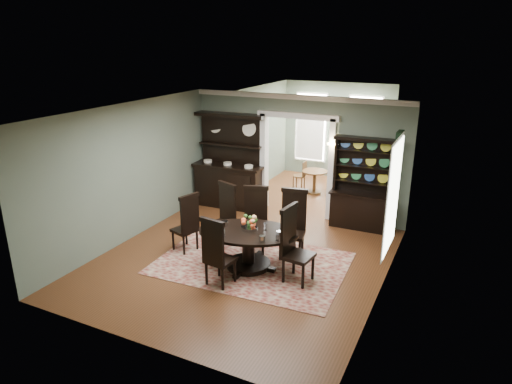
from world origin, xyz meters
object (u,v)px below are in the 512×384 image
dining_table (248,242)px  parlor_table (314,179)px  welsh_dresser (360,196)px  sideboard (230,175)px

dining_table → parlor_table: dining_table is taller
welsh_dresser → sideboard: bearing=179.6°
welsh_dresser → dining_table: bearing=-117.4°
sideboard → welsh_dresser: sideboard is taller
dining_table → sideboard: bearing=109.4°
dining_table → parlor_table: bearing=78.3°
parlor_table → sideboard: bearing=-131.1°
sideboard → parlor_table: sideboard is taller
welsh_dresser → parlor_table: size_ratio=2.97×
welsh_dresser → parlor_table: bearing=131.6°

